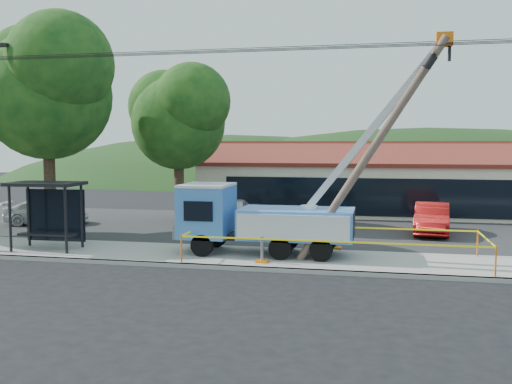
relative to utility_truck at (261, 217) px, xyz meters
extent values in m
plane|color=black|center=(0.54, -4.57, -1.65)|extent=(120.00, 120.00, 0.00)
cube|color=#ACA9A1|center=(0.54, -2.47, -1.57)|extent=(60.00, 0.25, 0.15)
cube|color=#ACA9A1|center=(0.54, -0.57, -1.57)|extent=(60.00, 4.00, 0.15)
cube|color=#28282B|center=(0.54, 7.43, -1.60)|extent=(60.00, 12.00, 0.10)
cube|color=beige|center=(4.54, 15.43, 0.05)|extent=(22.00, 8.00, 3.40)
cube|color=black|center=(4.54, 11.41, -0.22)|extent=(18.04, 0.08, 2.21)
cube|color=maroon|center=(4.54, 13.43, 2.25)|extent=(22.50, 4.53, 1.52)
cube|color=maroon|center=(4.54, 17.43, 2.25)|extent=(22.50, 4.53, 1.52)
cube|color=maroon|center=(4.54, 15.43, 2.90)|extent=(22.50, 0.30, 0.25)
cube|color=black|center=(-11.66, 0.43, 7.20)|extent=(0.50, 0.22, 0.15)
cylinder|color=#332316|center=(-11.46, 3.43, 0.88)|extent=(0.56, 0.56, 5.06)
sphere|color=#103C12|center=(-11.46, 3.43, 5.25)|extent=(6.30, 6.30, 6.30)
sphere|color=#103C12|center=(-12.72, 4.27, 6.40)|extent=(5.04, 5.04, 5.04)
sphere|color=#103C12|center=(-10.20, 2.59, 6.63)|extent=(5.04, 5.04, 5.04)
cylinder|color=#332316|center=(-6.46, 8.43, 0.44)|extent=(0.56, 0.56, 4.18)
sphere|color=#103C12|center=(-6.46, 8.43, 4.05)|extent=(5.25, 5.25, 5.25)
sphere|color=#103C12|center=(-7.51, 9.13, 5.00)|extent=(4.20, 4.20, 4.20)
sphere|color=#103C12|center=(-5.41, 7.73, 5.19)|extent=(4.20, 4.20, 4.20)
ellipsoid|color=#173714|center=(-14.46, 50.43, -1.65)|extent=(78.40, 56.00, 28.00)
ellipsoid|color=#173714|center=(10.54, 50.43, -1.65)|extent=(89.60, 64.00, 32.00)
cylinder|color=black|center=(0.54, -1.47, 6.27)|extent=(60.00, 0.02, 0.02)
cylinder|color=black|center=(0.54, -0.97, 6.39)|extent=(60.00, 0.02, 0.02)
cylinder|color=black|center=(0.54, -0.47, 6.51)|extent=(60.00, 0.02, 0.02)
cylinder|color=black|center=(0.54, -0.07, 6.63)|extent=(60.00, 0.02, 0.02)
cylinder|color=black|center=(-2.17, -1.02, -1.06)|extent=(0.87, 0.29, 0.87)
cylinder|color=black|center=(-2.17, 1.02, -1.06)|extent=(0.87, 0.29, 0.87)
cylinder|color=black|center=(0.94, -1.02, -1.06)|extent=(0.87, 0.29, 0.87)
cylinder|color=black|center=(0.94, 1.02, -1.06)|extent=(0.87, 0.29, 0.87)
cylinder|color=black|center=(2.49, -1.02, -1.06)|extent=(0.87, 0.29, 0.87)
cylinder|color=black|center=(2.49, 1.02, -1.06)|extent=(0.87, 0.29, 0.87)
cube|color=black|center=(0.35, 0.00, -0.82)|extent=(6.41, 0.97, 0.24)
cube|color=#3D7DD9|center=(-2.27, 0.00, 0.15)|extent=(1.94, 2.33, 2.04)
cube|color=silver|center=(-2.27, 0.00, 1.22)|extent=(1.94, 2.33, 0.12)
cube|color=black|center=(-3.19, 0.00, 0.30)|extent=(0.08, 1.75, 0.87)
cube|color=gray|center=(-3.29, 0.00, -0.63)|extent=(0.15, 2.23, 0.49)
cube|color=#3D7DD9|center=(1.42, 0.00, -0.24)|extent=(4.47, 2.33, 1.17)
cylinder|color=silver|center=(1.91, 0.00, 0.20)|extent=(0.68, 0.68, 0.58)
cube|color=silver|center=(4.35, 0.00, 3.56)|extent=(5.10, 0.27, 6.40)
cube|color=gray|center=(4.64, 0.00, 3.80)|extent=(3.07, 0.17, 3.84)
cube|color=orange|center=(6.79, -0.19, 6.67)|extent=(0.58, 0.49, 0.49)
cube|color=orange|center=(0.35, -1.65, -1.46)|extent=(0.44, 0.44, 0.08)
cube|color=orange|center=(2.88, 1.65, -1.46)|extent=(0.44, 0.44, 0.08)
cylinder|color=brown|center=(4.22, -0.88, 2.59)|extent=(5.38, 0.30, 8.32)
cube|color=brown|center=(6.39, -0.88, 6.04)|extent=(0.15, 1.68, 0.15)
cylinder|color=black|center=(6.20, -0.42, 5.76)|extent=(0.53, 0.34, 0.57)
cylinder|color=black|center=(6.20, -1.35, 5.76)|extent=(0.53, 0.34, 0.57)
cylinder|color=black|center=(-10.10, -1.73, -0.14)|extent=(0.11, 0.11, 2.68)
cylinder|color=black|center=(-7.65, -1.66, -0.14)|extent=(0.11, 0.11, 2.68)
cylinder|color=black|center=(-10.14, -0.39, -0.14)|extent=(0.11, 0.11, 2.68)
cylinder|color=black|center=(-7.69, -0.32, -0.14)|extent=(0.11, 0.11, 2.68)
cube|color=black|center=(-8.89, -1.03, 1.25)|extent=(2.95, 1.87, 0.13)
cube|color=black|center=(-8.92, -0.30, -0.14)|extent=(2.68, 0.14, 2.23)
cube|color=black|center=(-8.89, -1.03, -0.86)|extent=(2.47, 0.52, 0.09)
cylinder|color=orange|center=(-2.58, -2.29, -0.98)|extent=(0.06, 0.06, 1.03)
cylinder|color=orange|center=(8.40, -2.29, -0.98)|extent=(0.06, 0.06, 1.03)
cylinder|color=orange|center=(8.40, 1.22, -0.98)|extent=(0.06, 0.06, 1.03)
cylinder|color=orange|center=(-2.58, 1.22, -0.98)|extent=(0.06, 0.06, 1.03)
cube|color=yellow|center=(2.91, -2.29, -0.52)|extent=(10.98, 0.01, 0.06)
cube|color=yellow|center=(8.40, -0.54, -0.52)|extent=(0.01, 3.50, 0.06)
cube|color=yellow|center=(2.91, 1.22, -0.52)|extent=(10.98, 0.01, 0.06)
cube|color=yellow|center=(-2.58, -0.54, -0.52)|extent=(0.01, 3.50, 0.06)
imported|color=silver|center=(-3.09, 7.58, -1.65)|extent=(2.23, 4.49, 1.47)
imported|color=#A81110|center=(7.20, 6.93, -1.65)|extent=(2.06, 4.77, 1.53)
imported|color=silver|center=(-13.31, 5.97, -1.65)|extent=(4.84, 3.08, 1.31)
camera|label=1|loc=(4.45, -22.17, 2.96)|focal=40.00mm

